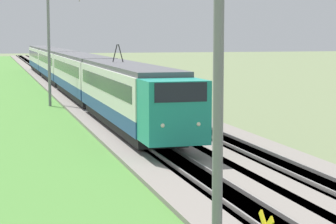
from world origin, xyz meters
The scene contains 8 objects.
ballast_main centered at (50.00, 0.00, 0.15)m, with size 240.00×4.40×0.30m.
ballast_adjacent centered at (50.00, -3.89, 0.15)m, with size 240.00×4.40×0.30m.
track_main centered at (50.00, 0.00, 0.16)m, with size 240.00×1.57×0.45m.
track_adjacent centered at (50.00, -3.89, 0.16)m, with size 240.00×1.57×0.45m.
grass_verge centered at (50.00, 5.74, 0.06)m, with size 240.00×9.35×0.12m.
passenger_train centered at (59.80, 0.00, 2.36)m, with size 80.10×2.83×5.04m.
catenary_mast_near centered at (6.38, 3.02, 4.94)m, with size 0.22×2.56×9.59m.
catenary_mast_mid centered at (44.96, 3.02, 4.84)m, with size 0.22×2.56×9.40m.
Camera 1 is at (-6.11, 7.54, 5.58)m, focal length 70.00 mm.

